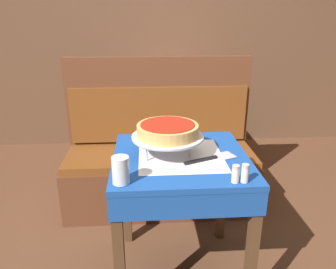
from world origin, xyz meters
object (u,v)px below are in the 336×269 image
object	(u,v)px
dining_table_rear	(174,98)
deep_dish_pizza	(168,130)
pizza_pan_stand	(168,137)
water_glass_near	(121,170)
salt_shaker	(236,174)
pizza_server	(211,158)
napkin_holder	(160,129)
dining_table_front	(180,173)
condiment_caddy	(175,87)
booth_bench	(160,166)
pepper_shaker	(245,173)

from	to	relation	value
dining_table_rear	deep_dish_pizza	xyz separation A→B (m)	(-0.18, -1.62, 0.24)
pizza_pan_stand	deep_dish_pizza	bearing A→B (deg)	0.00
water_glass_near	salt_shaker	world-z (taller)	water_glass_near
pizza_server	water_glass_near	size ratio (longest dim) A/B	2.32
deep_dish_pizza	napkin_holder	bearing A→B (deg)	95.05
dining_table_front	salt_shaker	distance (m)	0.40
napkin_holder	condiment_caddy	distance (m)	1.30
booth_bench	water_glass_near	xyz separation A→B (m)	(-0.22, -1.07, 0.50)
dining_table_front	pizza_server	bearing A→B (deg)	-20.70
dining_table_front	pizza_server	xyz separation A→B (m)	(0.15, -0.06, 0.11)
booth_bench	condiment_caddy	size ratio (longest dim) A/B	9.61
booth_bench	deep_dish_pizza	size ratio (longest dim) A/B	4.62
booth_bench	dining_table_front	bearing A→B (deg)	-84.73
pepper_shaker	booth_bench	bearing A→B (deg)	106.42
dining_table_rear	water_glass_near	world-z (taller)	water_glass_near
deep_dish_pizza	salt_shaker	xyz separation A→B (m)	(0.28, -0.32, -0.10)
booth_bench	napkin_holder	bearing A→B (deg)	-92.52
dining_table_front	pepper_shaker	world-z (taller)	pepper_shaker
pepper_shaker	pizza_pan_stand	bearing A→B (deg)	135.17
dining_table_rear	condiment_caddy	world-z (taller)	condiment_caddy
dining_table_front	booth_bench	xyz separation A→B (m)	(-0.07, 0.79, -0.33)
dining_table_rear	pepper_shaker	world-z (taller)	pepper_shaker
dining_table_front	pepper_shaker	xyz separation A→B (m)	(0.25, -0.31, 0.15)
pizza_pan_stand	deep_dish_pizza	xyz separation A→B (m)	(0.00, 0.00, 0.04)
dining_table_front	napkin_holder	world-z (taller)	napkin_holder
water_glass_near	salt_shaker	xyz separation A→B (m)	(0.50, -0.03, -0.02)
salt_shaker	napkin_holder	size ratio (longest dim) A/B	0.82
salt_shaker	condiment_caddy	bearing A→B (deg)	92.84
salt_shaker	condiment_caddy	world-z (taller)	condiment_caddy
dining_table_rear	condiment_caddy	distance (m)	0.13
dining_table_rear	dining_table_front	bearing A→B (deg)	-93.85
pizza_pan_stand	pepper_shaker	size ratio (longest dim) A/B	4.35
dining_table_front	salt_shaker	bearing A→B (deg)	-55.79
deep_dish_pizza	pizza_pan_stand	bearing A→B (deg)	0.00
dining_table_rear	deep_dish_pizza	size ratio (longest dim) A/B	2.56
pizza_server	water_glass_near	distance (m)	0.50
booth_bench	pizza_server	distance (m)	0.98
pizza_pan_stand	pizza_server	xyz separation A→B (m)	(0.22, -0.07, -0.09)
salt_shaker	pepper_shaker	distance (m)	0.04
dining_table_front	condiment_caddy	world-z (taller)	condiment_caddy
pizza_pan_stand	napkin_holder	bearing A→B (deg)	95.05
pizza_server	pepper_shaker	size ratio (longest dim) A/B	3.34
salt_shaker	napkin_holder	xyz separation A→B (m)	(-0.30, 0.61, 0.00)
dining_table_rear	condiment_caddy	xyz separation A→B (m)	(0.00, -0.03, 0.13)
booth_bench	pepper_shaker	world-z (taller)	booth_bench
water_glass_near	napkin_holder	xyz separation A→B (m)	(0.20, 0.58, -0.02)
water_glass_near	pepper_shaker	distance (m)	0.54
pizza_server	booth_bench	bearing A→B (deg)	104.79
condiment_caddy	dining_table_front	bearing A→B (deg)	-94.11
pizza_pan_stand	booth_bench	bearing A→B (deg)	90.37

